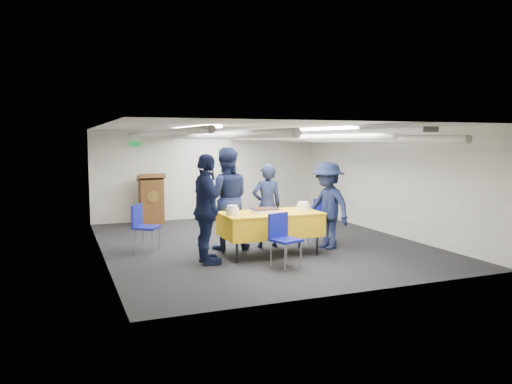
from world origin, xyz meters
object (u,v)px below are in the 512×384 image
Objects in this scene: serving_table at (270,224)px; sheet_cake at (265,210)px; chair_left at (142,223)px; sailor_a at (267,206)px; chair_near at (282,234)px; sailor_b at (226,199)px; podium at (151,199)px; chair_right at (321,217)px; sailor_c at (207,209)px; sailor_d at (327,206)px.

serving_table is 3.77× the size of sheet_cake.
sailor_a is (2.27, -0.51, 0.27)m from chair_left.
chair_left is (-1.93, 1.96, 0.00)m from chair_near.
chair_near is at bearing 119.03° from sailor_b.
podium is 1.44× the size of chair_right.
sheet_cake reaches higher than serving_table.
sheet_cake is 0.54× the size of chair_right.
sailor_c is (-1.23, -0.20, 0.36)m from serving_table.
sailor_c is at bearing 149.64° from chair_near.
sailor_b is at bearing 127.90° from serving_table.
chair_right is at bearing 42.83° from chair_near.
chair_left is at bearing -0.27° from sailor_b.
sailor_d is (-0.13, -0.46, 0.29)m from chair_right.
podium is 1.44× the size of chair_left.
serving_table is 4.30m from podium.
podium is 0.66× the size of sailor_b.
serving_table is 2.36m from chair_left.
sailor_a reaches higher than podium.
chair_right is at bearing -9.78° from chair_left.
sailor_c is (0.84, -1.33, 0.38)m from chair_left.
sheet_cake is 0.26× the size of sailor_c.
chair_left is at bearing 170.22° from chair_right.
sailor_c is 1.12× the size of sailor_d.
sailor_a is (1.59, -3.46, 0.19)m from podium.
podium is at bearing -60.87° from sailor_a.
sailor_b is (-1.92, 0.22, 0.42)m from chair_right.
chair_right is (2.73, -3.53, -0.08)m from podium.
chair_right is at bearing 20.03° from sheet_cake.
podium reaches higher than sheet_cake.
sheet_cake is at bearing 174.13° from serving_table.
sheet_cake is at bearing 67.97° from sailor_a.
sailor_d is at bearing -17.69° from chair_left.
chair_right is 0.56m from sailor_d.
sailor_c is (-1.13, -0.22, 0.11)m from sheet_cake.
sailor_c reaches higher than chair_left.
chair_right is 1.00× the size of chair_left.
chair_right is at bearing -172.75° from sailor_b.
sailor_a reaches higher than chair_near.
chair_left is 2.34m from sailor_a.
sheet_cake is 0.90m from sailor_b.
chair_right is 1.98m from sailor_b.
podium reaches higher than chair_right.
sailor_d reaches higher than chair_right.
sailor_b is at bearing 105.33° from chair_near.
podium is at bearing -160.54° from sailor_d.
sailor_d reaches higher than serving_table.
sailor_d is (2.60, -3.99, 0.21)m from podium.
chair_near is (1.25, -4.91, -0.08)m from podium.
sheet_cake is 2.28m from chair_left.
sailor_a is at bearing -176.71° from sailor_b.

